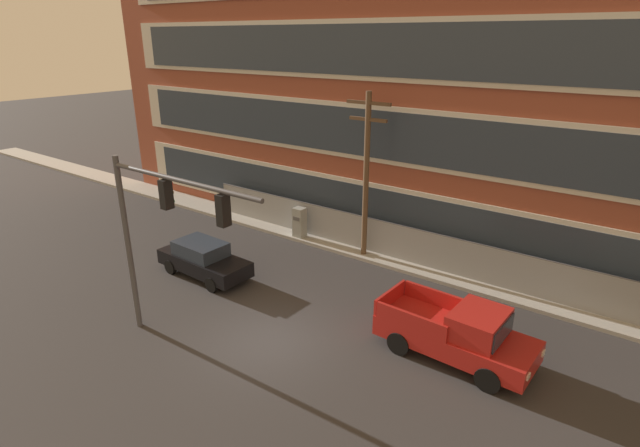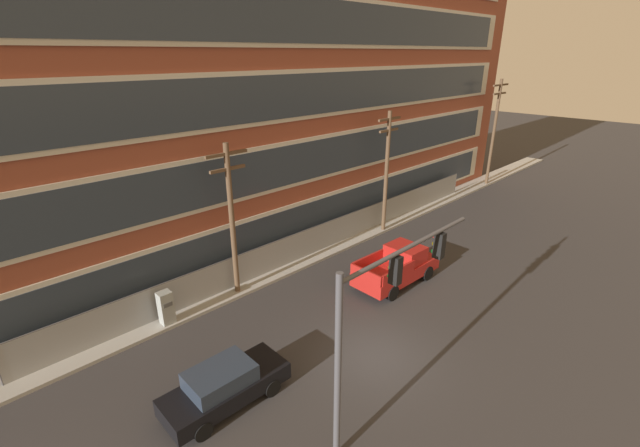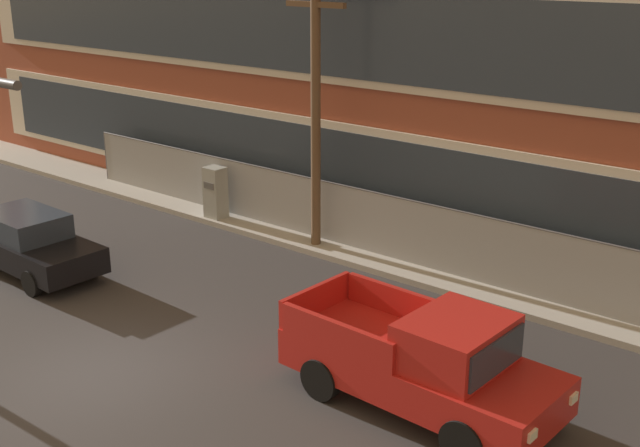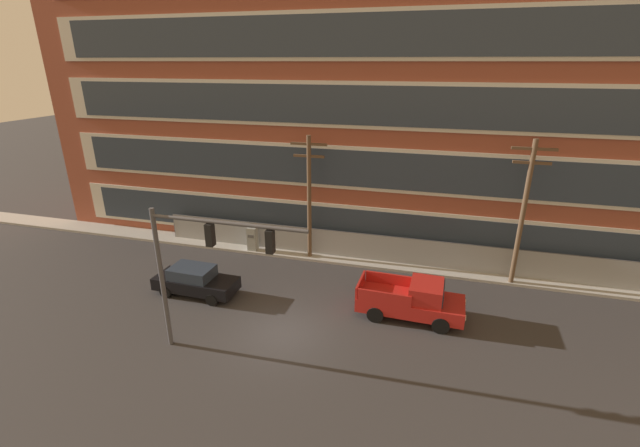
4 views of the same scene
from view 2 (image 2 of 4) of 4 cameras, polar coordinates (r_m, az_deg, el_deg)
The scene contains 11 objects.
ground_plane at distance 18.28m, azimuth 7.34°, elevation -17.14°, with size 160.00×160.00×0.00m, color #333030.
sidewalk_building_side at distance 23.32m, azimuth -9.18°, elevation -7.64°, with size 80.00×1.77×0.16m, color #9E9B93.
brick_mill_building at distance 27.11m, azimuth -9.80°, elevation 17.12°, with size 49.33×9.26×18.68m.
chain_link_fence at distance 26.06m, azimuth 0.11°, elevation -1.93°, with size 32.87×0.06×1.85m.
traffic_signal_mast at distance 12.96m, azimuth 8.22°, elevation -10.69°, with size 6.50×0.43×6.31m.
pickup_truck_red at distance 23.07m, azimuth 10.32°, elevation -5.67°, with size 5.13×2.26×1.94m.
sedan_black at distance 16.07m, azimuth -12.61°, elevation -20.32°, with size 4.46×1.87×1.56m.
utility_pole_near_corner at distance 20.72m, azimuth -11.72°, elevation 1.07°, with size 2.18×0.26×7.72m.
utility_pole_midblock at distance 28.34m, azimuth 8.88°, elevation 7.29°, with size 2.15×0.26×8.10m.
utility_pole_far_east at distance 41.67m, azimuth 22.23°, elevation 11.66°, with size 2.74×0.26×9.37m.
electrical_cabinet at distance 20.52m, azimuth -19.82°, elevation -10.69°, with size 0.59×0.53×1.71m.
Camera 2 is at (-11.51, -8.40, 11.45)m, focal length 24.00 mm.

